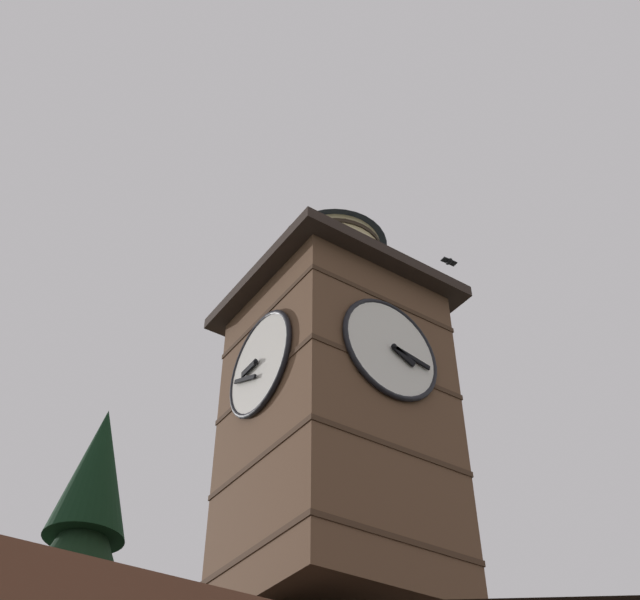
# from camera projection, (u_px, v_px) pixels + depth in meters

# --- Properties ---
(clock_tower) EXTENTS (4.04, 4.04, 9.47)m
(clock_tower) POSITION_uv_depth(u_px,v_px,m) (336.00, 404.00, 15.50)
(clock_tower) COLOR brown
(clock_tower) RESTS_ON building_main
(flying_bird_high) EXTENTS (0.50, 0.28, 0.15)m
(flying_bird_high) POSITION_uv_depth(u_px,v_px,m) (449.00, 262.00, 24.08)
(flying_bird_high) COLOR black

